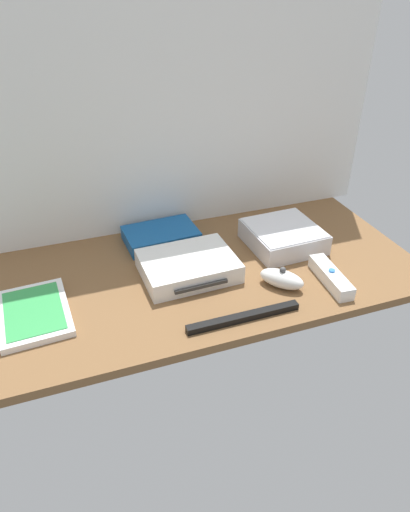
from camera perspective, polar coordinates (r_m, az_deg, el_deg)
ground_plane at (r=107.56cm, az=0.00°, el=-2.24°), size 100.00×48.00×2.00cm
back_wall at (r=115.25cm, az=-4.33°, el=18.24°), size 110.00×1.20×64.00cm
game_console at (r=104.46cm, az=-2.05°, el=-1.32°), size 21.47×16.99×4.40cm
mini_computer at (r=116.84cm, az=9.67°, el=2.45°), size 17.59×17.59×5.30cm
game_case at (r=99.75cm, az=-20.44°, el=-6.63°), size 14.69×19.77×1.56cm
network_router at (r=117.76cm, az=-5.49°, el=2.52°), size 18.63×13.09×3.40cm
remote_wand at (r=106.04cm, az=15.32°, el=-2.50°), size 4.72×15.03×3.40cm
remote_nunchuk at (r=102.15cm, az=9.49°, el=-2.80°), size 9.97×10.37×5.10cm
sensor_bar at (r=92.96cm, az=4.82°, el=-7.57°), size 24.01×1.89×1.40cm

